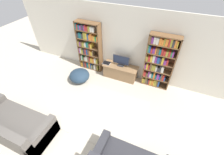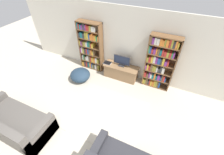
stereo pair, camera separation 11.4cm
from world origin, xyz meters
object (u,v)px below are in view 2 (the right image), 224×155
(bookshelf_right, at_px, (159,63))
(television, at_px, (122,61))
(bookshelf_left, at_px, (91,47))
(laptop, at_px, (107,63))
(tv_stand, at_px, (121,72))
(beanbag_ottoman, at_px, (80,75))
(couch_left_sectional, at_px, (14,123))

(bookshelf_right, relative_size, television, 3.15)
(bookshelf_left, height_order, bookshelf_right, same)
(bookshelf_left, height_order, laptop, bookshelf_left)
(tv_stand, relative_size, beanbag_ottoman, 1.76)
(bookshelf_right, bearing_deg, tv_stand, -174.68)
(television, xyz_separation_m, couch_left_sectional, (-1.77, -3.37, -0.47))
(bookshelf_right, xyz_separation_m, laptop, (-1.86, -0.16, -0.45))
(bookshelf_left, xyz_separation_m, bookshelf_right, (2.67, 0.00, 0.04))
(bookshelf_right, relative_size, tv_stand, 1.49)
(bookshelf_right, height_order, beanbag_ottoman, bookshelf_right)
(tv_stand, relative_size, couch_left_sectional, 0.65)
(couch_left_sectional, bearing_deg, laptop, 69.81)
(beanbag_ottoman, bearing_deg, television, 31.38)
(bookshelf_right, bearing_deg, laptop, -174.94)
(bookshelf_left, distance_m, laptop, 0.93)
(bookshelf_right, xyz_separation_m, couch_left_sectional, (-3.06, -3.45, -0.71))
(bookshelf_left, xyz_separation_m, beanbag_ottoman, (0.01, -0.92, -0.73))
(bookshelf_right, bearing_deg, couch_left_sectional, -131.59)
(bookshelf_right, bearing_deg, bookshelf_left, -180.00)
(bookshelf_left, height_order, tv_stand, bookshelf_left)
(bookshelf_left, bearing_deg, couch_left_sectional, -96.55)
(tv_stand, distance_m, beanbag_ottoman, 1.57)
(bookshelf_right, relative_size, couch_left_sectional, 0.97)
(tv_stand, distance_m, couch_left_sectional, 3.77)
(bookshelf_left, distance_m, couch_left_sectional, 3.54)
(tv_stand, bearing_deg, beanbag_ottoman, -149.64)
(bookshelf_right, relative_size, laptop, 6.83)
(television, xyz_separation_m, laptop, (-0.56, -0.08, -0.21))
(tv_stand, bearing_deg, bookshelf_right, 5.32)
(bookshelf_left, bearing_deg, television, -3.68)
(bookshelf_left, distance_m, television, 1.39)
(tv_stand, xyz_separation_m, laptop, (-0.56, -0.04, 0.28))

